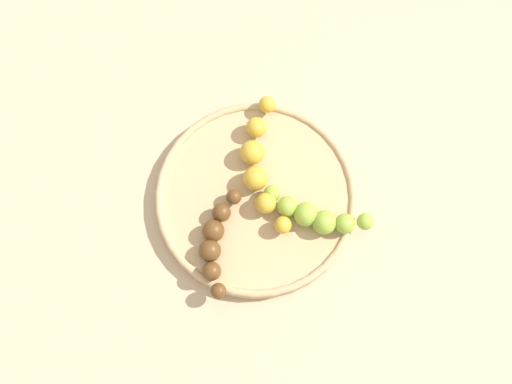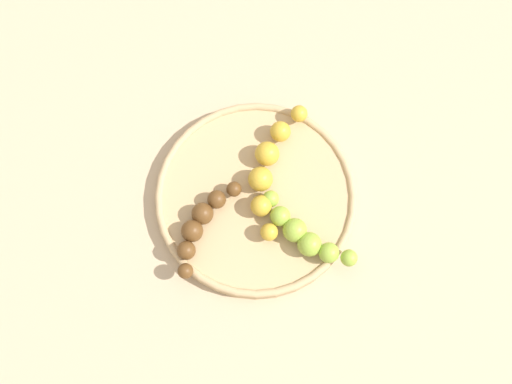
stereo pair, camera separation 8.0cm
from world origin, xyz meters
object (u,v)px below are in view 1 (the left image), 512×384
at_px(fruit_bowl, 256,197).
at_px(banana_overripe, 216,241).
at_px(banana_spotted, 260,165).
at_px(banana_green, 316,215).

distance_m(fruit_bowl, banana_overripe, 0.08).
distance_m(fruit_bowl, banana_spotted, 0.04).
distance_m(fruit_bowl, banana_green, 0.08).
xyz_separation_m(banana_spotted, banana_overripe, (-0.11, 0.01, -0.00)).
bearing_deg(banana_overripe, banana_spotted, -110.36).
distance_m(banana_spotted, banana_green, 0.10).
bearing_deg(banana_overripe, fruit_bowl, -120.35).
bearing_deg(banana_green, fruit_bowl, -94.09).
bearing_deg(banana_spotted, banana_overripe, 54.69).
xyz_separation_m(fruit_bowl, banana_overripe, (-0.08, 0.02, 0.02)).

